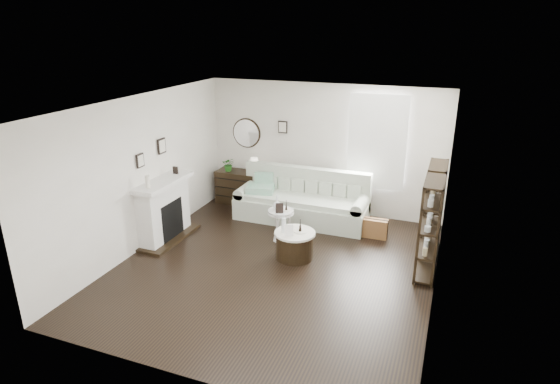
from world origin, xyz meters
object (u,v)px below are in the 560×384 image
at_px(dresser, 242,187).
at_px(drum_table, 295,245).
at_px(sofa, 302,204).
at_px(pedestal_table, 281,213).

distance_m(dresser, drum_table, 2.83).
xyz_separation_m(sofa, dresser, (-1.55, 0.39, 0.03)).
bearing_deg(drum_table, pedestal_table, 128.81).
bearing_deg(pedestal_table, dresser, 136.00).
relative_size(sofa, pedestal_table, 4.58).
height_order(drum_table, pedestal_table, pedestal_table).
distance_m(sofa, dresser, 1.60).
height_order(sofa, drum_table, sofa).
relative_size(drum_table, pedestal_table, 1.20).
height_order(sofa, pedestal_table, sofa).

